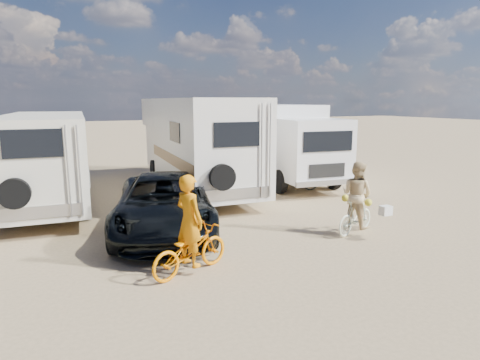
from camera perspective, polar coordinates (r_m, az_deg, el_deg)
name	(u,v)px	position (r m, az deg, el deg)	size (l,w,h in m)	color
ground	(279,239)	(11.06, 5.30, -8.06)	(140.00, 140.00, 0.00)	tan
rv_main	(195,145)	(16.96, -6.16, 4.81)	(2.62, 9.40, 3.64)	white
rv_left	(47,160)	(16.00, -24.73, 2.53)	(2.52, 8.72, 3.09)	white
box_truck	(285,144)	(18.54, 6.12, 4.90)	(2.66, 7.06, 3.38)	silver
dark_suv	(164,204)	(11.66, -10.24, -3.20)	(2.59, 5.62, 1.56)	black
bike_man	(190,250)	(8.88, -6.81, -9.42)	(0.67, 1.92, 1.01)	orange
bike_woman	(356,216)	(11.81, 15.45, -4.79)	(0.44, 1.57, 0.94)	silver
rider_man	(190,229)	(8.74, -6.87, -6.61)	(0.70, 0.46, 1.92)	#CC7508
rider_woman	(356,201)	(11.71, 15.55, -2.79)	(0.87, 0.68, 1.79)	tan
bike_parked	(296,179)	(17.11, 7.66, 0.17)	(0.59, 1.70, 0.89)	#272927
cooler	(150,222)	(11.95, -12.18, -5.60)	(0.61, 0.44, 0.49)	#2D658B
crate	(210,196)	(15.04, -4.12, -2.21)	(0.49, 0.49, 0.39)	#8B7350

